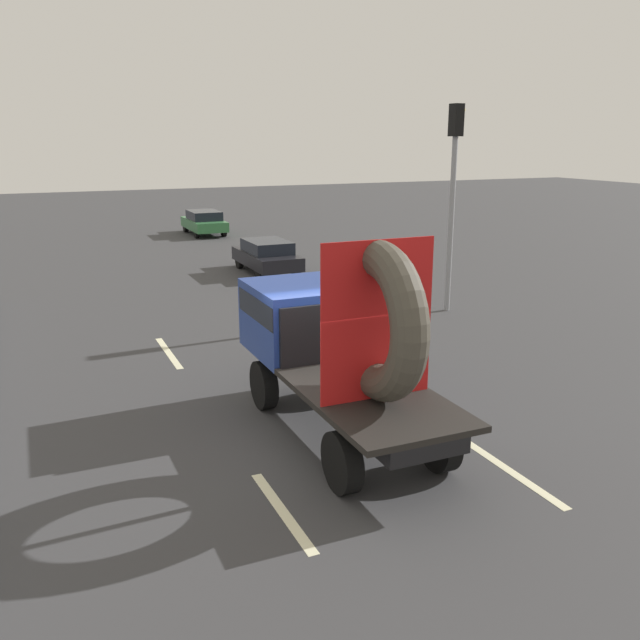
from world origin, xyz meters
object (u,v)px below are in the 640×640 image
(distant_sedan, at_px, (267,255))
(oncoming_car, at_px, (204,222))
(flatbed_truck, at_px, (330,335))
(traffic_light, at_px, (453,180))

(distant_sedan, xyz_separation_m, oncoming_car, (0.43, 11.45, 0.01))
(distant_sedan, bearing_deg, flatbed_truck, -104.82)
(traffic_light, height_order, oncoming_car, traffic_light)
(distant_sedan, height_order, oncoming_car, oncoming_car)
(flatbed_truck, relative_size, distant_sedan, 1.45)
(distant_sedan, bearing_deg, traffic_light, -68.70)
(flatbed_truck, distance_m, oncoming_car, 25.94)
(traffic_light, xyz_separation_m, oncoming_car, (-2.63, 19.30, -3.24))
(distant_sedan, relative_size, traffic_light, 0.64)
(distant_sedan, xyz_separation_m, traffic_light, (3.06, -7.85, 3.25))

